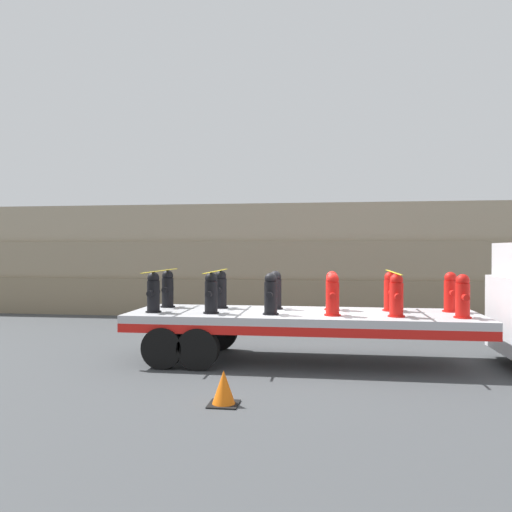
{
  "coord_description": "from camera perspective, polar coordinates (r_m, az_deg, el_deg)",
  "views": [
    {
      "loc": [
        0.56,
        -11.84,
        2.67
      ],
      "look_at": [
        -1.11,
        0.0,
        2.51
      ],
      "focal_mm": 35.0,
      "sensor_mm": 36.0,
      "label": 1
    }
  ],
  "objects": [
    {
      "name": "cargo_strap_rear",
      "position": [
        12.52,
        -10.83,
        -1.67
      ],
      "size": [
        0.05,
        2.63,
        0.01
      ],
      "color": "yellow",
      "rests_on": "fire_hydrant_black_near_0"
    },
    {
      "name": "fire_hydrant_black_near_0",
      "position": [
        12.05,
        -11.64,
        -4.13
      ],
      "size": [
        0.37,
        0.62,
        0.95
      ],
      "color": "black",
      "rests_on": "flatbed_trailer"
    },
    {
      "name": "fire_hydrant_black_far_1",
      "position": [
        12.7,
        -4.05,
        -3.87
      ],
      "size": [
        0.37,
        0.62,
        0.95
      ],
      "color": "black",
      "rests_on": "flatbed_trailer"
    },
    {
      "name": "ground_plane",
      "position": [
        12.15,
        5.32,
        -11.94
      ],
      "size": [
        120.0,
        120.0,
        0.0
      ],
      "primitive_type": "plane",
      "color": "#3F4244"
    },
    {
      "name": "traffic_cone",
      "position": [
        8.86,
        -3.71,
        -14.82
      ],
      "size": [
        0.52,
        0.52,
        0.6
      ],
      "color": "black",
      "rests_on": "ground_plane"
    },
    {
      "name": "fire_hydrant_red_far_4",
      "position": [
        12.51,
        15.09,
        -3.96
      ],
      "size": [
        0.37,
        0.62,
        0.95
      ],
      "color": "red",
      "rests_on": "flatbed_trailer"
    },
    {
      "name": "fire_hydrant_black_near_1",
      "position": [
        11.66,
        -5.15,
        -4.28
      ],
      "size": [
        0.37,
        0.62,
        0.95
      ],
      "color": "black",
      "rests_on": "flatbed_trailer"
    },
    {
      "name": "cargo_strap_front",
      "position": [
        11.95,
        15.42,
        -1.8
      ],
      "size": [
        0.05,
        2.63,
        0.01
      ],
      "color": "yellow",
      "rests_on": "fire_hydrant_red_near_4"
    },
    {
      "name": "fire_hydrant_red_near_4",
      "position": [
        11.46,
        15.75,
        -4.4
      ],
      "size": [
        0.37,
        0.62,
        0.95
      ],
      "color": "red",
      "rests_on": "flatbed_trailer"
    },
    {
      "name": "fire_hydrant_black_near_2",
      "position": [
        11.42,
        1.7,
        -4.38
      ],
      "size": [
        0.37,
        0.62,
        0.95
      ],
      "color": "black",
      "rests_on": "flatbed_trailer"
    },
    {
      "name": "flatbed_trailer",
      "position": [
        12.02,
        2.58,
        -7.48
      ],
      "size": [
        8.18,
        2.53,
        1.18
      ],
      "color": "#B2B2B7",
      "rests_on": "ground_plane"
    },
    {
      "name": "rock_cliff",
      "position": [
        20.74,
        6.49,
        -0.44
      ],
      "size": [
        60.0,
        3.3,
        4.48
      ],
      "color": "#84755B",
      "rests_on": "ground_plane"
    },
    {
      "name": "fire_hydrant_red_far_5",
      "position": [
        12.76,
        21.34,
        -3.89
      ],
      "size": [
        0.37,
        0.62,
        0.95
      ],
      "color": "red",
      "rests_on": "flatbed_trailer"
    },
    {
      "name": "fire_hydrant_red_near_5",
      "position": [
        11.73,
        22.55,
        -4.31
      ],
      "size": [
        0.37,
        0.62,
        0.95
      ],
      "color": "red",
      "rests_on": "flatbed_trailer"
    },
    {
      "name": "fire_hydrant_red_near_3",
      "position": [
        11.35,
        8.74,
        -4.42
      ],
      "size": [
        0.37,
        0.62,
        0.95
      ],
      "color": "red",
      "rests_on": "flatbed_trailer"
    },
    {
      "name": "cargo_strap_middle",
      "position": [
        12.14,
        -4.58,
        -1.73
      ],
      "size": [
        0.05,
        2.63,
        0.01
      ],
      "color": "yellow",
      "rests_on": "fire_hydrant_black_near_1"
    },
    {
      "name": "fire_hydrant_red_far_3",
      "position": [
        12.42,
        8.68,
        -3.98
      ],
      "size": [
        0.37,
        0.62,
        0.95
      ],
      "color": "red",
      "rests_on": "flatbed_trailer"
    },
    {
      "name": "fire_hydrant_black_far_0",
      "position": [
        13.06,
        -10.06,
        -3.75
      ],
      "size": [
        0.37,
        0.62,
        0.95
      ],
      "color": "black",
      "rests_on": "flatbed_trailer"
    },
    {
      "name": "fire_hydrant_black_far_2",
      "position": [
        12.48,
        2.24,
        -3.95
      ],
      "size": [
        0.37,
        0.62,
        0.95
      ],
      "color": "black",
      "rests_on": "flatbed_trailer"
    }
  ]
}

